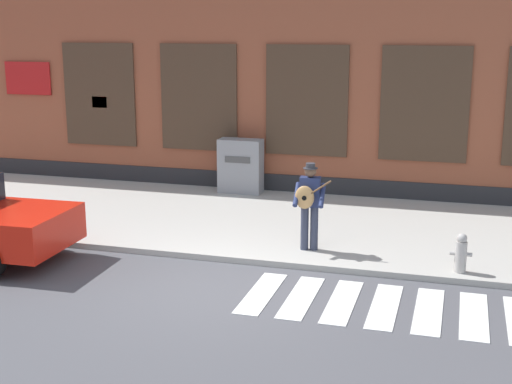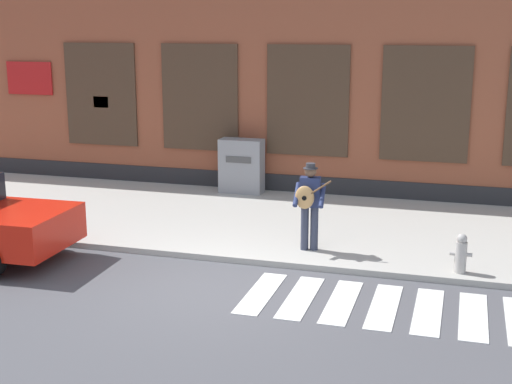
% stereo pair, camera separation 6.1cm
% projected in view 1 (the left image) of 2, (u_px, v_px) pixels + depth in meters
% --- Properties ---
extents(ground_plane, '(160.00, 160.00, 0.00)m').
position_uv_depth(ground_plane, '(218.00, 289.00, 11.89)').
color(ground_plane, '#4C4C51').
extents(sidewalk, '(28.00, 5.49, 0.12)m').
position_uv_depth(sidewalk, '(279.00, 222.00, 15.68)').
color(sidewalk, '#ADAAA3').
rests_on(sidewalk, ground).
extents(building_backdrop, '(28.00, 4.06, 7.35)m').
position_uv_depth(building_backdrop, '(323.00, 49.00, 19.27)').
color(building_backdrop, brown).
rests_on(building_backdrop, ground).
extents(crosswalk, '(5.78, 1.90, 0.01)m').
position_uv_depth(crosswalk, '(429.00, 311.00, 10.97)').
color(crosswalk, silver).
rests_on(crosswalk, ground).
extents(busker, '(0.73, 0.56, 1.68)m').
position_uv_depth(busker, '(309.00, 201.00, 13.37)').
color(busker, '#33384C').
rests_on(busker, sidewalk).
extents(utility_box, '(1.10, 0.52, 1.37)m').
position_uv_depth(utility_box, '(241.00, 166.00, 18.08)').
color(utility_box, gray).
rests_on(utility_box, sidewalk).
extents(fire_hydrant, '(0.38, 0.20, 0.70)m').
position_uv_depth(fire_hydrant, '(461.00, 253.00, 12.29)').
color(fire_hydrant, '#B2ADA8').
rests_on(fire_hydrant, sidewalk).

